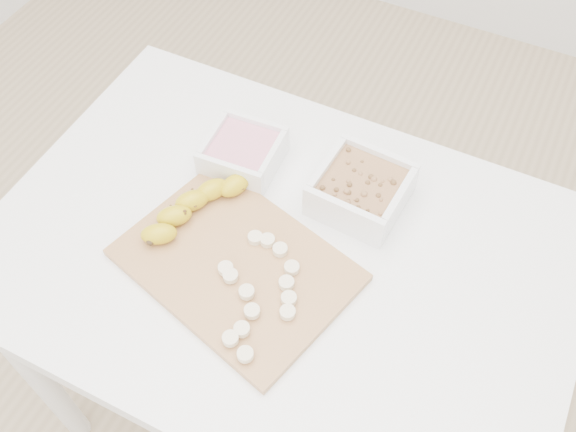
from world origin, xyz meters
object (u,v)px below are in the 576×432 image
at_px(banana, 193,208).
at_px(cutting_board, 236,265).
at_px(table, 281,278).
at_px(bowl_granola, 361,189).
at_px(bowl_yogurt, 243,152).

bearing_deg(banana, cutting_board, 8.91).
bearing_deg(table, bowl_granola, 62.12).
xyz_separation_m(table, banana, (-0.16, -0.01, 0.13)).
relative_size(cutting_board, banana, 1.75).
bearing_deg(cutting_board, table, 52.11).
xyz_separation_m(table, cutting_board, (-0.05, -0.06, 0.10)).
height_order(cutting_board, banana, banana).
xyz_separation_m(table, bowl_yogurt, (-0.15, 0.14, 0.13)).
relative_size(bowl_granola, banana, 0.77).
distance_m(bowl_granola, banana, 0.29).
bearing_deg(bowl_yogurt, cutting_board, -64.59).
height_order(table, bowl_yogurt, bowl_yogurt).
xyz_separation_m(bowl_yogurt, cutting_board, (0.10, -0.21, -0.02)).
bearing_deg(banana, table, 37.83).
bearing_deg(bowl_yogurt, table, -44.00).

